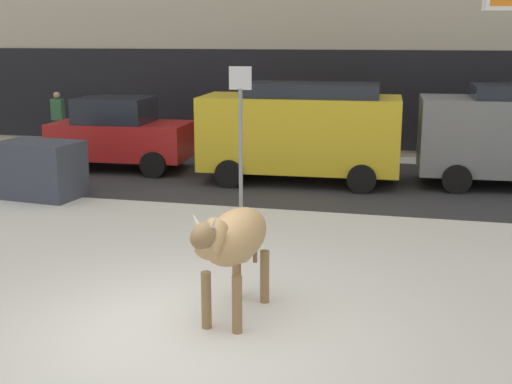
{
  "coord_description": "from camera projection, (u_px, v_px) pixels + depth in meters",
  "views": [
    {
      "loc": [
        2.55,
        -6.93,
        3.39
      ],
      "look_at": [
        0.24,
        2.59,
        1.1
      ],
      "focal_mm": 47.02,
      "sensor_mm": 36.0,
      "label": 1
    }
  ],
  "objects": [
    {
      "name": "street_sign",
      "position": [
        241.0,
        127.0,
        12.99
      ],
      "size": [
        0.44,
        0.08,
        2.82
      ],
      "color": "gray",
      "rests_on": "ground"
    },
    {
      "name": "ground_plane",
      "position": [
        185.0,
        330.0,
        7.91
      ],
      "size": [
        120.0,
        120.0,
        0.0
      ],
      "primitive_type": "plane",
      "color": "white"
    },
    {
      "name": "cow_tan",
      "position": [
        234.0,
        240.0,
        8.07
      ],
      "size": [
        0.75,
        1.92,
        1.54
      ],
      "color": "tan",
      "rests_on": "ground"
    },
    {
      "name": "pedestrian_near_billboard",
      "position": [
        263.0,
        126.0,
        18.98
      ],
      "size": [
        0.36,
        0.24,
        1.73
      ],
      "color": "#282833",
      "rests_on": "ground"
    },
    {
      "name": "road_strip",
      "position": [
        305.0,
        181.0,
        16.04
      ],
      "size": [
        60.0,
        5.6,
        0.01
      ],
      "primitive_type": "cube",
      "color": "#333338",
      "rests_on": "ground"
    },
    {
      "name": "car_yellow_van",
      "position": [
        301.0,
        130.0,
        15.68
      ],
      "size": [
        4.69,
        2.29,
        2.32
      ],
      "color": "gold",
      "rests_on": "ground"
    },
    {
      "name": "dumpster",
      "position": [
        40.0,
        169.0,
        14.31
      ],
      "size": [
        1.81,
        1.29,
        1.2
      ],
      "primitive_type": "cube",
      "rotation": [
        0.0,
        0.0,
        -0.11
      ],
      "color": "#383D4C",
      "rests_on": "ground"
    },
    {
      "name": "pedestrian_by_cars",
      "position": [
        58.0,
        120.0,
        20.46
      ],
      "size": [
        0.36,
        0.24,
        1.73
      ],
      "color": "#282833",
      "rests_on": "ground"
    },
    {
      "name": "car_red_hatchback",
      "position": [
        120.0,
        134.0,
        17.22
      ],
      "size": [
        3.58,
        2.06,
        1.86
      ],
      "color": "red",
      "rests_on": "ground"
    }
  ]
}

